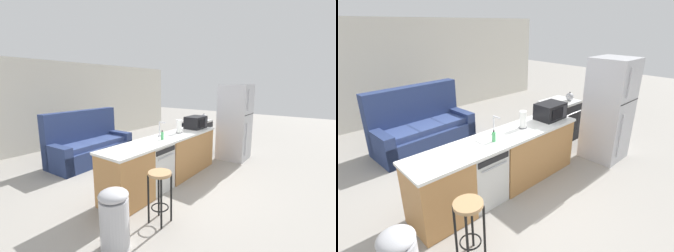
% 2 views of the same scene
% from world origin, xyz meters
% --- Properties ---
extents(ground_plane, '(24.00, 24.00, 0.00)m').
position_xyz_m(ground_plane, '(0.00, 0.00, 0.00)').
color(ground_plane, gray).
extents(wall_back, '(10.00, 0.06, 2.60)m').
position_xyz_m(wall_back, '(0.30, 4.20, 1.30)').
color(wall_back, silver).
rests_on(wall_back, ground_plane).
extents(kitchen_counter, '(2.94, 0.66, 0.90)m').
position_xyz_m(kitchen_counter, '(0.24, 0.00, 0.42)').
color(kitchen_counter, '#B77F47').
rests_on(kitchen_counter, ground_plane).
extents(dishwasher, '(0.58, 0.61, 0.84)m').
position_xyz_m(dishwasher, '(-0.25, -0.00, 0.42)').
color(dishwasher, silver).
rests_on(dishwasher, ground_plane).
extents(stove_range, '(0.76, 0.68, 0.90)m').
position_xyz_m(stove_range, '(2.35, 0.55, 0.45)').
color(stove_range, black).
rests_on(stove_range, ground_plane).
extents(refrigerator, '(0.72, 0.73, 1.91)m').
position_xyz_m(refrigerator, '(2.35, -0.55, 0.96)').
color(refrigerator, '#B7B7BC').
rests_on(refrigerator, ground_plane).
extents(microwave, '(0.50, 0.37, 0.28)m').
position_xyz_m(microwave, '(1.30, -0.00, 1.04)').
color(microwave, black).
rests_on(microwave, kitchen_counter).
extents(sink_faucet, '(0.07, 0.18, 0.30)m').
position_xyz_m(sink_faucet, '(0.13, 0.13, 1.03)').
color(sink_faucet, silver).
rests_on(sink_faucet, kitchen_counter).
extents(paper_towel_roll, '(0.14, 0.14, 0.28)m').
position_xyz_m(paper_towel_roll, '(0.63, 0.02, 1.04)').
color(paper_towel_roll, '#4C4C51').
rests_on(paper_towel_roll, kitchen_counter).
extents(soap_bottle, '(0.06, 0.06, 0.18)m').
position_xyz_m(soap_bottle, '(-0.04, -0.05, 0.97)').
color(soap_bottle, '#4CB266').
rests_on(soap_bottle, kitchen_counter).
extents(kettle, '(0.21, 0.17, 0.19)m').
position_xyz_m(kettle, '(2.52, 0.42, 0.99)').
color(kettle, '#B2B2B7').
rests_on(kettle, stove_range).
extents(bar_stool, '(0.32, 0.32, 0.74)m').
position_xyz_m(bar_stool, '(-0.99, -0.75, 0.54)').
color(bar_stool, tan).
rests_on(bar_stool, ground_plane).
extents(couch, '(2.05, 1.02, 1.27)m').
position_xyz_m(couch, '(-0.03, 2.30, 0.39)').
color(couch, navy).
rests_on(couch, ground_plane).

